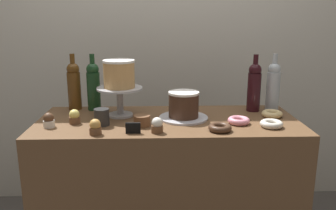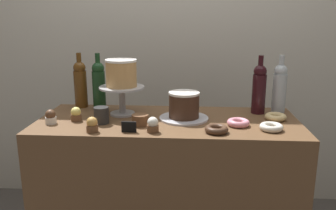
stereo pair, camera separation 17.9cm
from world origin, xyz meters
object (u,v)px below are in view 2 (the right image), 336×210
wine_bottle_amber (80,83)px  cupcake_lemon (76,114)px  cupcake_caramel (92,125)px  donut_chocolate (216,129)px  white_layer_cake (121,73)px  cake_stand_pedestal (122,96)px  wine_bottle_green (99,84)px  donut_glazed (276,117)px  wine_bottle_clear (280,87)px  price_sign_chalkboard (129,127)px  wine_bottle_dark_red (259,88)px  cookie_stack (140,120)px  coffee_cup_ceramic (101,115)px  donut_sugar (271,127)px  cupcake_chocolate (51,117)px  donut_pink (238,123)px  cupcake_vanilla (153,125)px  chocolate_round_cake (184,105)px

wine_bottle_amber → cupcake_lemon: bearing=-78.2°
cupcake_caramel → donut_chocolate: 0.59m
wine_bottle_amber → donut_chocolate: size_ratio=2.91×
white_layer_cake → wine_bottle_amber: 0.33m
cake_stand_pedestal → wine_bottle_green: size_ratio=0.76×
cupcake_lemon → donut_glazed: 1.05m
white_layer_cake → wine_bottle_clear: 0.89m
donut_glazed → price_sign_chalkboard: bearing=-161.0°
wine_bottle_dark_red → cookie_stack: 0.70m
wine_bottle_green → price_sign_chalkboard: 0.52m
cupcake_caramel → donut_glazed: (0.91, 0.26, -0.02)m
wine_bottle_dark_red → donut_glazed: 0.20m
coffee_cup_ceramic → wine_bottle_dark_red: bearing=16.8°
donut_glazed → cookie_stack: (-0.70, -0.14, 0.01)m
donut_sugar → donut_chocolate: same height
cake_stand_pedestal → cupcake_chocolate: 0.39m
cupcake_lemon → cookie_stack: 0.35m
wine_bottle_green → cookie_stack: wine_bottle_green is taller
wine_bottle_clear → wine_bottle_green: (-1.04, 0.03, 0.00)m
wine_bottle_dark_red → donut_pink: (-0.14, -0.25, -0.13)m
cupcake_caramel → donut_chocolate: size_ratio=0.66×
white_layer_cake → wine_bottle_clear: wine_bottle_clear is taller
cupcake_lemon → donut_pink: size_ratio=0.66×
white_layer_cake → coffee_cup_ceramic: bearing=-114.6°
cake_stand_pedestal → price_sign_chalkboard: cake_stand_pedestal is taller
cupcake_vanilla → cupcake_caramel: bearing=-176.4°
cupcake_chocolate → donut_glazed: 1.17m
wine_bottle_green → donut_chocolate: (0.67, -0.42, -0.13)m
wine_bottle_green → cake_stand_pedestal: bearing=-40.6°
cookie_stack → white_layer_cake: bearing=124.2°
donut_glazed → donut_chocolate: same height
cake_stand_pedestal → wine_bottle_dark_red: (0.76, 0.09, 0.04)m
cupcake_vanilla → coffee_cup_ceramic: size_ratio=0.87×
donut_glazed → cupcake_lemon: bearing=-175.1°
white_layer_cake → price_sign_chalkboard: (0.09, -0.30, -0.21)m
wine_bottle_clear → donut_chocolate: bearing=-134.1°
cupcake_lemon → donut_pink: 0.84m
donut_pink → donut_glazed: bearing=29.4°
cupcake_chocolate → wine_bottle_amber: bearing=81.1°
donut_pink → coffee_cup_ceramic: (-0.69, -0.00, 0.03)m
wine_bottle_green → wine_bottle_dark_red: size_ratio=1.00×
wine_bottle_green → donut_pink: wine_bottle_green is taller
chocolate_round_cake → wine_bottle_green: bearing=158.0°
white_layer_cake → wine_bottle_green: bearing=139.4°
donut_glazed → donut_chocolate: size_ratio=1.00×
cookie_stack → cupcake_caramel: bearing=-150.1°
wine_bottle_dark_red → white_layer_cake: bearing=-173.5°
wine_bottle_clear → price_sign_chalkboard: size_ratio=4.65×
wine_bottle_green → donut_glazed: size_ratio=2.91×
wine_bottle_green → coffee_cup_ceramic: (0.09, -0.31, -0.10)m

